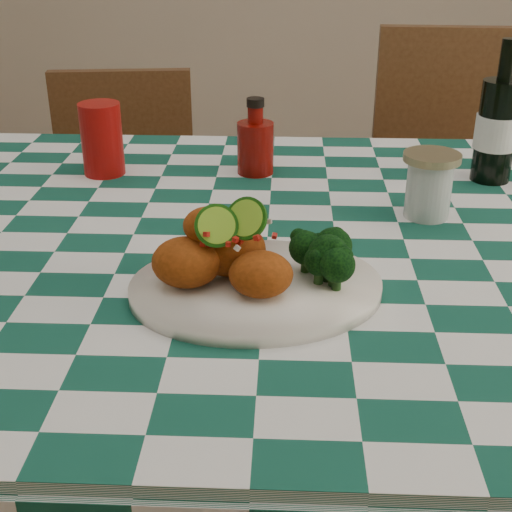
# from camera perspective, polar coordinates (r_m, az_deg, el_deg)

# --- Properties ---
(dining_table) EXTENTS (1.66, 1.06, 0.79)m
(dining_table) POSITION_cam_1_polar(r_m,az_deg,el_deg) (1.29, 0.80, -14.47)
(dining_table) COLOR #124C3C
(dining_table) RESTS_ON ground
(plate) EXTENTS (0.36, 0.30, 0.02)m
(plate) POSITION_cam_1_polar(r_m,az_deg,el_deg) (0.92, 0.00, -2.58)
(plate) COLOR white
(plate) RESTS_ON dining_table
(fried_chicken_pile) EXTENTS (0.17, 0.12, 0.11)m
(fried_chicken_pile) POSITION_cam_1_polar(r_m,az_deg,el_deg) (0.89, -1.66, 0.96)
(fried_chicken_pile) COLOR #9A3D0E
(fried_chicken_pile) RESTS_ON plate
(broccoli_side) EXTENTS (0.08, 0.08, 0.06)m
(broccoli_side) POSITION_cam_1_polar(r_m,az_deg,el_deg) (0.91, 4.95, -0.14)
(broccoli_side) COLOR black
(broccoli_side) RESTS_ON plate
(red_tumbler) EXTENTS (0.08, 0.08, 0.13)m
(red_tumbler) POSITION_cam_1_polar(r_m,az_deg,el_deg) (1.35, -12.22, 9.13)
(red_tumbler) COLOR #950A08
(red_tumbler) RESTS_ON dining_table
(ketchup_bottle) EXTENTS (0.08, 0.08, 0.14)m
(ketchup_bottle) POSITION_cam_1_polar(r_m,az_deg,el_deg) (1.33, -0.05, 9.56)
(ketchup_bottle) COLOR #6C0A05
(ketchup_bottle) RESTS_ON dining_table
(mason_jar) EXTENTS (0.10, 0.10, 0.11)m
(mason_jar) POSITION_cam_1_polar(r_m,az_deg,el_deg) (1.17, 13.68, 5.50)
(mason_jar) COLOR #B2BCBA
(mason_jar) RESTS_ON dining_table
(beer_bottle) EXTENTS (0.08, 0.08, 0.25)m
(beer_bottle) POSITION_cam_1_polar(r_m,az_deg,el_deg) (1.34, 18.88, 10.84)
(beer_bottle) COLOR black
(beer_bottle) RESTS_ON dining_table
(wooden_chair_left) EXTENTS (0.43, 0.44, 0.84)m
(wooden_chair_left) POSITION_cam_1_polar(r_m,az_deg,el_deg) (1.98, -10.43, 1.37)
(wooden_chair_left) COLOR #472814
(wooden_chair_left) RESTS_ON ground
(wooden_chair_right) EXTENTS (0.46, 0.48, 0.96)m
(wooden_chair_right) POSITION_cam_1_polar(r_m,az_deg,el_deg) (1.89, 15.90, 1.68)
(wooden_chair_right) COLOR #472814
(wooden_chair_right) RESTS_ON ground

